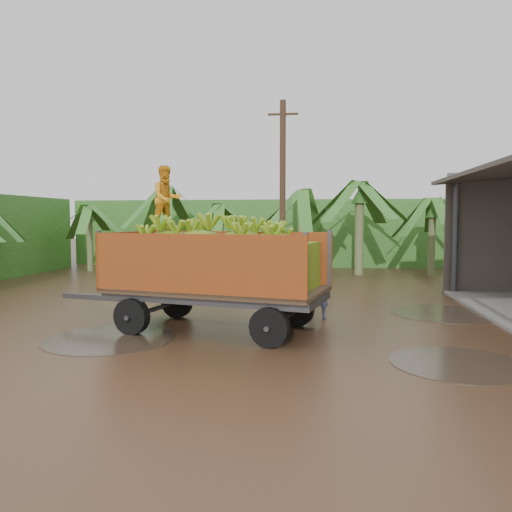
{
  "coord_description": "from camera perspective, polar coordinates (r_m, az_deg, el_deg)",
  "views": [
    {
      "loc": [
        0.8,
        -12.03,
        2.55
      ],
      "look_at": [
        -0.73,
        -0.47,
        1.69
      ],
      "focal_mm": 35.0,
      "sensor_mm": 36.0,
      "label": 1
    }
  ],
  "objects": [
    {
      "name": "hedge_north",
      "position": [
        28.18,
        1.86,
        2.7
      ],
      "size": [
        22.0,
        3.0,
        3.6
      ],
      "primitive_type": "cube",
      "color": "#2D661E",
      "rests_on": "ground"
    },
    {
      "name": "ground",
      "position": [
        12.33,
        3.7,
        -7.71
      ],
      "size": [
        100.0,
        100.0,
        0.0
      ],
      "primitive_type": "plane",
      "color": "black",
      "rests_on": "ground"
    },
    {
      "name": "man_blue",
      "position": [
        12.84,
        7.02,
        -3.05
      ],
      "size": [
        0.72,
        0.5,
        1.86
      ],
      "primitive_type": "imported",
      "rotation": [
        0.0,
        0.0,
        3.05
      ],
      "color": "#6878BE",
      "rests_on": "ground"
    },
    {
      "name": "banana_plants",
      "position": [
        19.8,
        -7.18,
        2.35
      ],
      "size": [
        25.01,
        21.03,
        4.45
      ],
      "color": "#2D661E",
      "rests_on": "ground"
    },
    {
      "name": "utility_pole",
      "position": [
        20.03,
        3.06,
        7.42
      ],
      "size": [
        1.2,
        0.24,
        7.22
      ],
      "color": "#47301E",
      "rests_on": "ground"
    },
    {
      "name": "banana_trailer",
      "position": [
        11.39,
        -4.62,
        -1.23
      ],
      "size": [
        6.85,
        3.34,
        3.85
      ],
      "rotation": [
        0.0,
        0.0,
        -0.22
      ],
      "color": "#C6541C",
      "rests_on": "ground"
    }
  ]
}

